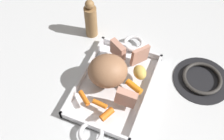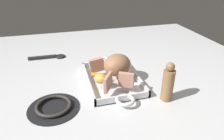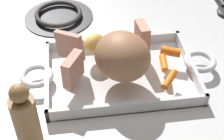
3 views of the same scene
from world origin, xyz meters
The scene contains 14 objects.
ground_plane centered at (0.00, 0.00, 0.00)m, with size 1.63×1.63×0.00m, color silver.
roasting_dish centered at (0.00, 0.00, 0.01)m, with size 0.44×0.23×0.03m.
pork_roast centered at (0.00, -0.02, 0.08)m, with size 0.12×0.11×0.10m, color #956647.
roast_slice_thick centered at (0.06, 0.06, 0.06)m, with size 0.02×0.06×0.06m, color tan.
roast_slice_outer centered at (-0.10, -0.03, 0.06)m, with size 0.02×0.06×0.06m, color tan.
roast_slice_thin centered at (-0.11, 0.05, 0.06)m, with size 0.01×0.07×0.07m, color tan.
baby_carrot_northeast centered at (0.00, 0.07, 0.04)m, with size 0.02×0.02×0.06m, color orange.
baby_carrot_center_left centered at (0.09, -0.06, 0.04)m, with size 0.02×0.02×0.05m, color orange.
baby_carrot_short centered at (0.09, -0.01, 0.04)m, with size 0.01×0.01×0.05m, color orange.
baby_carrot_northwest centered at (0.12, 0.02, 0.04)m, with size 0.02×0.02×0.04m, color orange.
potato_golden_large centered at (-0.05, 0.07, 0.05)m, with size 0.04×0.05×0.04m, color gold.
stove_burner_rear centered at (-0.13, 0.26, 0.01)m, with size 0.19×0.19×0.02m.
serving_spoon centered at (0.34, 0.27, 0.01)m, with size 0.06×0.20×0.02m.
pepper_mill centered at (-0.19, -0.17, 0.07)m, with size 0.04×0.04×0.16m.
Camera 3 is at (-0.09, -0.55, 0.52)m, focal length 54.51 mm.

